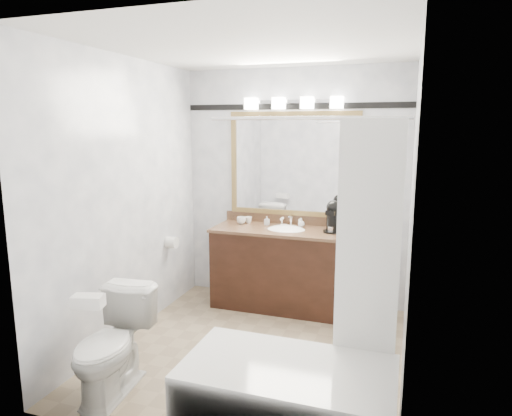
% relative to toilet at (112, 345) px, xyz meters
% --- Properties ---
extents(room, '(2.42, 2.62, 2.52)m').
position_rel_toilet_xyz_m(room, '(0.76, 0.91, 0.88)').
color(room, gray).
rests_on(room, ground).
extents(vanity, '(1.53, 0.58, 0.97)m').
position_rel_toilet_xyz_m(vanity, '(0.76, 1.92, 0.07)').
color(vanity, black).
rests_on(vanity, ground).
extents(mirror, '(1.40, 0.04, 1.10)m').
position_rel_toilet_xyz_m(mirror, '(0.76, 2.19, 1.13)').
color(mirror, olive).
rests_on(mirror, room).
extents(vanity_light_bar, '(1.02, 0.14, 0.12)m').
position_rel_toilet_xyz_m(vanity_light_bar, '(0.76, 2.13, 1.77)').
color(vanity_light_bar, silver).
rests_on(vanity_light_bar, room).
extents(accent_stripe, '(2.40, 0.01, 0.06)m').
position_rel_toilet_xyz_m(accent_stripe, '(0.76, 2.20, 1.73)').
color(accent_stripe, black).
rests_on(accent_stripe, room).
extents(bathtub, '(1.30, 0.75, 1.96)m').
position_rel_toilet_xyz_m(bathtub, '(1.32, 0.01, -0.09)').
color(bathtub, white).
rests_on(bathtub, ground).
extents(tp_roll, '(0.11, 0.12, 0.12)m').
position_rel_toilet_xyz_m(tp_roll, '(-0.38, 1.57, 0.33)').
color(tp_roll, white).
rests_on(tp_roll, room).
extents(toilet, '(0.48, 0.76, 0.74)m').
position_rel_toilet_xyz_m(toilet, '(0.00, 0.00, 0.00)').
color(toilet, white).
rests_on(toilet, ground).
extents(tissue_box, '(0.22, 0.16, 0.08)m').
position_rel_toilet_xyz_m(tissue_box, '(0.00, -0.21, 0.41)').
color(tissue_box, white).
rests_on(tissue_box, toilet).
extents(coffee_maker, '(0.16, 0.21, 0.32)m').
position_rel_toilet_xyz_m(coffee_maker, '(1.23, 1.97, 0.65)').
color(coffee_maker, black).
rests_on(coffee_maker, vanity).
extents(cup_left, '(0.12, 0.12, 0.08)m').
position_rel_toilet_xyz_m(cup_left, '(0.23, 2.02, 0.52)').
color(cup_left, white).
rests_on(cup_left, vanity).
extents(cup_right, '(0.08, 0.08, 0.07)m').
position_rel_toilet_xyz_m(cup_right, '(0.30, 2.08, 0.52)').
color(cup_right, white).
rests_on(cup_right, vanity).
extents(soap_bottle_a, '(0.05, 0.05, 0.10)m').
position_rel_toilet_xyz_m(soap_bottle_a, '(0.51, 2.05, 0.53)').
color(soap_bottle_a, white).
rests_on(soap_bottle_a, vanity).
extents(soap_bottle_b, '(0.07, 0.07, 0.09)m').
position_rel_toilet_xyz_m(soap_bottle_b, '(0.89, 2.08, 0.53)').
color(soap_bottle_b, white).
rests_on(soap_bottle_b, vanity).
extents(soap_bar, '(0.08, 0.06, 0.02)m').
position_rel_toilet_xyz_m(soap_bar, '(0.71, 2.04, 0.49)').
color(soap_bar, beige).
rests_on(soap_bar, vanity).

